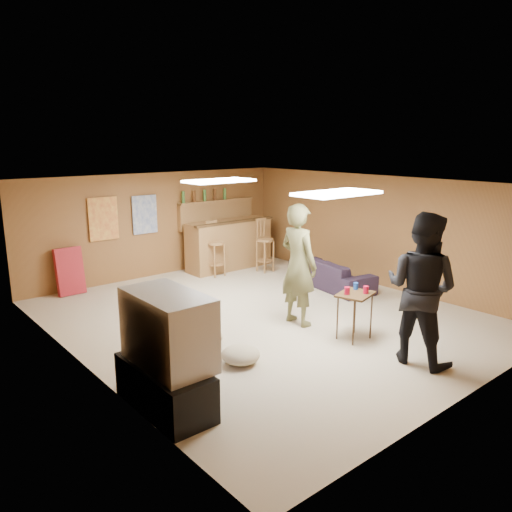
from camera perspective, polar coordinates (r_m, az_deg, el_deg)
ground at (r=8.36m, az=0.89°, el=-6.93°), size 7.00×7.00×0.00m
ceiling at (r=7.88m, az=0.94°, el=8.27°), size 6.00×7.00×0.02m
wall_back at (r=10.89m, az=-11.24°, el=3.54°), size 6.00×0.02×2.20m
wall_front at (r=5.96m, az=23.60°, el=-5.28°), size 6.00×0.02×2.20m
wall_left at (r=6.56m, az=-19.38°, el=-3.29°), size 0.02×7.00×2.20m
wall_right at (r=10.23m, az=13.75°, el=2.81°), size 0.02×7.00×2.20m
tv_stand at (r=5.69m, az=-10.38°, el=-14.49°), size 0.55×1.30×0.50m
dvd_box at (r=5.84m, az=-8.40°, el=-14.78°), size 0.35×0.50×0.08m
tv_body at (r=5.46m, az=-10.02°, el=-8.23°), size 0.60×1.10×0.80m
tv_screen at (r=5.61m, az=-7.26°, el=-7.54°), size 0.02×0.95×0.65m
bar_counter at (r=11.34m, az=-3.12°, el=1.32°), size 2.00×0.60×1.10m
bar_lip at (r=11.04m, az=-2.37°, el=3.91°), size 2.10×0.12×0.05m
bar_shelf at (r=11.54m, az=-4.53°, el=6.29°), size 2.00×0.18×0.05m
bar_backing at (r=11.60m, az=-4.56°, el=4.83°), size 2.00×0.14×0.60m
poster_left at (r=10.30m, az=-17.05°, el=4.09°), size 0.60×0.03×0.85m
poster_right at (r=10.68m, az=-12.61°, el=4.65°), size 0.55×0.03×0.80m
folding_chair_stack at (r=10.05m, az=-20.53°, el=-1.64°), size 0.50×0.26×0.91m
ceiling_panel_front at (r=6.83m, az=9.27°, el=7.09°), size 1.20×0.60×0.04m
ceiling_panel_back at (r=8.82m, az=-4.22°, el=8.56°), size 1.20×0.60×0.04m
person_olive at (r=7.82m, az=4.87°, el=-1.00°), size 0.47×0.71×1.93m
person_black at (r=6.78m, az=18.35°, el=-3.57°), size 0.87×1.06×2.00m
sofa at (r=10.08m, az=8.58°, el=-1.91°), size 1.02×1.99×0.56m
tray_table at (r=7.49m, az=11.18°, el=-6.76°), size 0.64×0.56×0.70m
cup_red_near at (r=7.29m, az=10.37°, el=-3.92°), size 0.10×0.10×0.11m
cup_red_far at (r=7.38m, az=12.45°, el=-3.80°), size 0.11×0.11×0.11m
cup_blue at (r=7.56m, az=11.34°, el=-3.39°), size 0.08×0.08×0.10m
bar_stool_left at (r=10.71m, az=-4.59°, el=0.65°), size 0.42×0.42×1.12m
bar_stool_right at (r=11.01m, az=1.06°, el=1.39°), size 0.48×0.48×1.25m
cushion_near_tv at (r=6.68m, az=-1.77°, el=-11.20°), size 0.60×0.60×0.23m
cushion_mid at (r=7.31m, az=-5.58°, el=-9.17°), size 0.51×0.51×0.21m
cushion_far at (r=6.19m, az=-7.13°, el=-13.37°), size 0.61×0.61×0.23m
bottle_row at (r=11.31m, az=-5.89°, el=6.91°), size 1.20×0.08×0.26m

